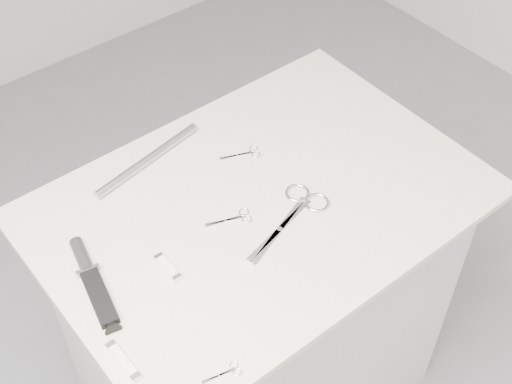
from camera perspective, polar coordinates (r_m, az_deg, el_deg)
plinth at (r=2.00m, az=0.25°, el=-9.80°), size 0.90×0.60×0.90m
display_board at (r=1.63m, az=0.31°, el=-0.87°), size 1.00×0.70×0.02m
large_shears at (r=1.61m, az=3.34°, el=-1.36°), size 0.26×0.14×0.01m
embroidery_scissors_a at (r=1.59m, az=-1.62°, el=-2.09°), size 0.10×0.06×0.00m
embroidery_scissors_b at (r=1.73m, az=-0.78°, el=3.11°), size 0.10×0.06×0.00m
tiny_scissors at (r=1.37m, az=-2.38°, el=-14.23°), size 0.08×0.04×0.00m
sheathed_knife at (r=1.51m, az=-13.05°, el=-6.69°), size 0.08×0.24×0.03m
pocket_knife_a at (r=1.40m, az=-10.60°, el=-13.13°), size 0.02×0.10×0.01m
pocket_knife_b at (r=1.51m, az=-7.09°, el=-6.01°), size 0.02×0.08×0.01m
metal_rail at (r=1.72m, az=-8.66°, el=2.57°), size 0.31×0.07×0.02m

